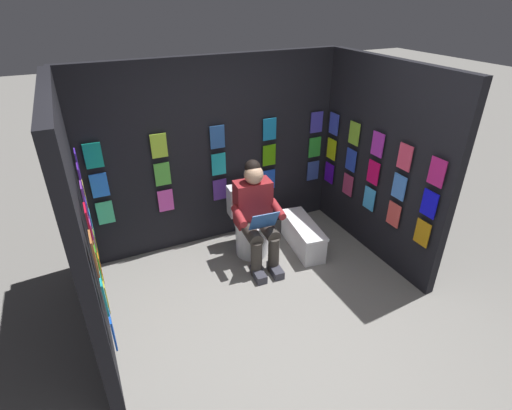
{
  "coord_description": "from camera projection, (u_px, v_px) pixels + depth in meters",
  "views": [
    {
      "loc": [
        1.4,
        2.05,
        2.76
      ],
      "look_at": [
        -0.08,
        -1.08,
        0.85
      ],
      "focal_mm": 27.57,
      "sensor_mm": 36.0,
      "label": 1
    }
  ],
  "objects": [
    {
      "name": "person_reading",
      "position": [
        257.0,
        214.0,
        4.28
      ],
      "size": [
        0.55,
        0.71,
        1.19
      ],
      "rotation": [
        0.0,
        0.0,
        -0.08
      ],
      "color": "maroon",
      "rests_on": "ground"
    },
    {
      "name": "display_wall_right",
      "position": [
        79.0,
        226.0,
        3.16
      ],
      "size": [
        0.14,
        1.96,
        2.17
      ],
      "color": "black",
      "rests_on": "ground"
    },
    {
      "name": "comic_longbox_near",
      "position": [
        303.0,
        236.0,
        4.69
      ],
      "size": [
        0.38,
        0.82,
        0.34
      ],
      "rotation": [
        0.0,
        0.0,
        -0.13
      ],
      "color": "silver",
      "rests_on": "ground"
    },
    {
      "name": "display_wall_left",
      "position": [
        381.0,
        163.0,
        4.31
      ],
      "size": [
        0.14,
        1.96,
        2.17
      ],
      "color": "black",
      "rests_on": "ground"
    },
    {
      "name": "ground_plane",
      "position": [
        300.0,
        344.0,
        3.48
      ],
      "size": [
        30.0,
        30.0,
        0.0
      ],
      "primitive_type": "plane",
      "color": "gray"
    },
    {
      "name": "display_wall_back",
      "position": [
        216.0,
        154.0,
        4.55
      ],
      "size": [
        3.09,
        0.14,
        2.17
      ],
      "color": "black",
      "rests_on": "ground"
    },
    {
      "name": "toilet",
      "position": [
        249.0,
        226.0,
        4.6
      ],
      "size": [
        0.42,
        0.57,
        0.77
      ],
      "rotation": [
        0.0,
        0.0,
        -0.08
      ],
      "color": "white",
      "rests_on": "ground"
    }
  ]
}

